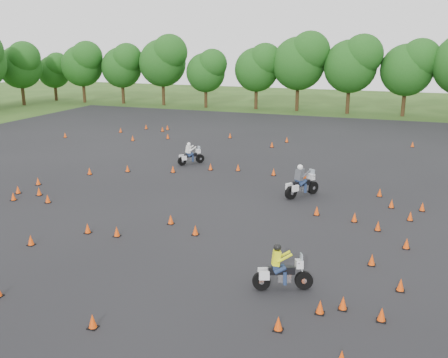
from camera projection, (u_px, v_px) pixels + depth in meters
name	position (u px, v px, depth m)	size (l,w,h in m)	color
ground	(196.00, 224.00, 24.15)	(140.00, 140.00, 0.00)	#2D5119
asphalt_pad	(235.00, 190.00, 29.59)	(62.00, 62.00, 0.00)	black
treeline	(340.00, 77.00, 54.02)	(87.12, 32.27, 11.06)	#1B4D16
traffic_cones	(230.00, 185.00, 29.69)	(36.58, 32.74, 0.45)	#F3490A
rider_grey	(302.00, 180.00, 28.12)	(2.45, 0.75, 1.89)	#414349
rider_yellow	(283.00, 268.00, 17.55)	(2.16, 0.66, 1.67)	yellow
rider_white	(191.00, 153.00, 35.49)	(2.07, 0.64, 1.60)	silver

